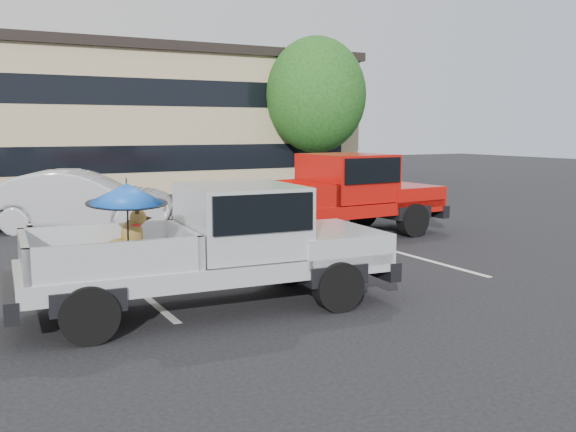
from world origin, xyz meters
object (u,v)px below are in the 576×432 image
tree_right (316,95)px  silver_pickup (226,239)px  tree_back (191,97)px  red_pickup (341,192)px  silver_sedan (79,200)px

tree_right → silver_pickup: 19.71m
tree_back → red_pickup: 19.82m
tree_back → silver_sedan: 17.82m
tree_right → tree_back: 8.55m
red_pickup → silver_pickup: bearing=-140.9°
red_pickup → tree_back: bearing=77.7°
tree_right → red_pickup: size_ratio=1.05×
tree_back → silver_pickup: (-8.05, -24.02, -3.36)m
tree_right → tree_back: bearing=110.6°
tree_back → silver_pickup: bearing=-108.5°
silver_pickup → tree_back: bearing=75.3°
tree_right → silver_sedan: bearing=-148.4°
tree_right → silver_pickup: bearing=-124.6°
red_pickup → silver_sedan: size_ratio=1.31×
tree_right → silver_sedan: 14.08m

